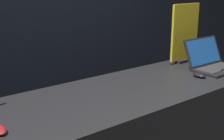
# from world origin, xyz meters

# --- Properties ---
(wall_back) EXTENTS (8.00, 0.05, 2.80)m
(wall_back) POSITION_xyz_m (0.00, 1.51, 1.40)
(wall_back) COLOR black
(wall_back) RESTS_ON ground_plane
(laptop_back) EXTENTS (0.40, 0.32, 0.23)m
(laptop_back) POSITION_xyz_m (0.95, 0.31, 1.00)
(laptop_back) COLOR black
(laptop_back) RESTS_ON display_counter
(mouse_back) EXTENTS (0.06, 0.10, 0.03)m
(mouse_back) POSITION_xyz_m (0.69, 0.23, 0.96)
(mouse_back) COLOR black
(mouse_back) RESTS_ON display_counter
(promo_stand_back) EXTENTS (0.31, 0.07, 0.49)m
(promo_stand_back) POSITION_xyz_m (0.95, 0.59, 1.18)
(promo_stand_back) COLOR black
(promo_stand_back) RESTS_ON display_counter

